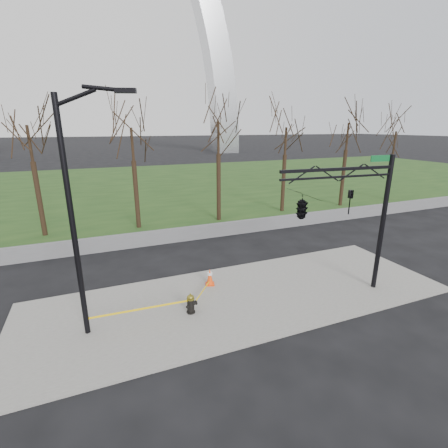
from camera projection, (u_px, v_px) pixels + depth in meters
name	position (u px, v px, depth m)	size (l,w,h in m)	color
ground	(243.00, 298.00, 13.86)	(500.00, 500.00, 0.00)	black
sidewalk	(243.00, 297.00, 13.84)	(18.00, 6.00, 0.10)	slate
grass_strip	(140.00, 185.00, 40.43)	(120.00, 40.00, 0.06)	#1D3E16
guardrail	(190.00, 233.00, 20.81)	(60.00, 0.30, 0.90)	#59595B
gateway_arch	(99.00, 6.00, 70.87)	(66.00, 6.00, 65.00)	silver
tree_row	(177.00, 169.00, 23.42)	(46.72, 4.00, 8.25)	black
fire_hydrant	(191.00, 304.00, 12.49)	(0.51, 0.33, 0.82)	black
traffic_cone	(210.00, 277.00, 14.72)	(0.50, 0.50, 0.78)	#FF450D
street_light	(77.00, 206.00, 10.08)	(2.32, 0.91, 8.21)	black
traffic_signal_mast	(319.00, 205.00, 12.52)	(5.09, 2.52, 6.00)	black
caution_tape	(167.00, 302.00, 12.55)	(5.22, 1.92, 0.42)	yellow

